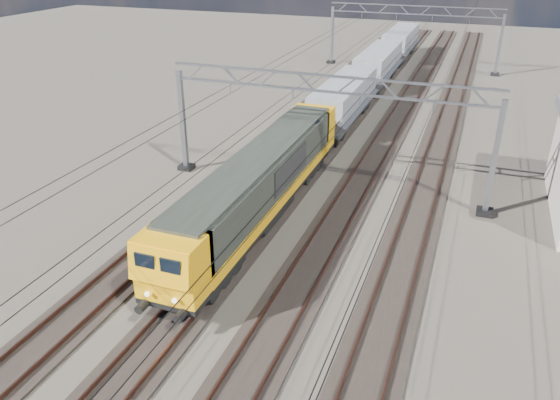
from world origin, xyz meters
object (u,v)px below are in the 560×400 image
(hopper_wagon_lead, at_px, (344,99))
(hopper_wagon_mid, at_px, (378,64))
(hopper_wagon_third, at_px, (401,41))
(locomotive, at_px, (261,181))
(catenary_gantry_far, at_px, (412,35))
(catenary_gantry_mid, at_px, (325,129))

(hopper_wagon_lead, xyz_separation_m, hopper_wagon_mid, (0.00, 14.20, 0.00))
(hopper_wagon_mid, bearing_deg, hopper_wagon_third, 90.00)
(locomotive, distance_m, hopper_wagon_mid, 31.90)
(catenary_gantry_far, relative_size, hopper_wagon_mid, 1.53)
(catenary_gantry_far, bearing_deg, hopper_wagon_third, 111.42)
(hopper_wagon_lead, height_order, hopper_wagon_third, same)
(locomotive, relative_size, hopper_wagon_lead, 1.62)
(hopper_wagon_lead, bearing_deg, catenary_gantry_far, 85.09)
(catenary_gantry_mid, height_order, hopper_wagon_mid, catenary_gantry_mid)
(catenary_gantry_mid, height_order, hopper_wagon_third, catenary_gantry_mid)
(catenary_gantry_mid, relative_size, hopper_wagon_lead, 1.53)
(hopper_wagon_mid, bearing_deg, locomotive, -90.00)
(hopper_wagon_lead, bearing_deg, locomotive, -90.00)
(catenary_gantry_far, bearing_deg, locomotive, -92.79)
(catenary_gantry_mid, distance_m, catenary_gantry_far, 36.00)
(locomotive, bearing_deg, hopper_wagon_mid, 90.00)
(hopper_wagon_lead, bearing_deg, hopper_wagon_mid, 90.00)
(catenary_gantry_mid, xyz_separation_m, hopper_wagon_third, (-2.00, 41.10, -1.67))
(catenary_gantry_mid, bearing_deg, catenary_gantry_far, 90.00)
(locomotive, height_order, hopper_wagon_lead, locomotive)
(catenary_gantry_far, height_order, hopper_wagon_mid, catenary_gantry_far)
(catenary_gantry_far, xyz_separation_m, locomotive, (-2.00, -41.00, -1.58))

